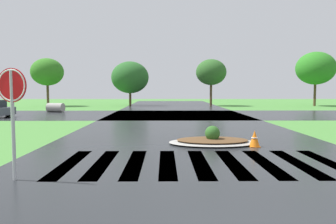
{
  "coord_description": "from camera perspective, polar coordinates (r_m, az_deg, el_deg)",
  "views": [
    {
      "loc": [
        -0.98,
        -3.8,
        2.06
      ],
      "look_at": [
        -0.81,
        12.15,
        0.91
      ],
      "focal_mm": 34.52,
      "sensor_mm": 36.0,
      "label": 1
    }
  ],
  "objects": [
    {
      "name": "drainage_pipe_stack",
      "position": [
        30.07,
        -19.23,
        0.74
      ],
      "size": [
        1.59,
        1.11,
        0.79
      ],
      "color": "#9E9B93",
      "rests_on": "ground"
    },
    {
      "name": "asphalt_roadway",
      "position": [
        13.98,
        3.43,
        -4.32
      ],
      "size": [
        10.68,
        80.0,
        0.01
      ],
      "primitive_type": "cube",
      "color": "#232628",
      "rests_on": "ground"
    },
    {
      "name": "median_island",
      "position": [
        12.22,
        7.85,
        -4.98
      ],
      "size": [
        3.26,
        2.0,
        0.68
      ],
      "color": "#9E9B93",
      "rests_on": "ground"
    },
    {
      "name": "background_treeline",
      "position": [
        38.75,
        3.61,
        6.95
      ],
      "size": [
        35.72,
        5.68,
        6.39
      ],
      "color": "#4C3823",
      "rests_on": "ground"
    },
    {
      "name": "stop_sign",
      "position": [
        7.94,
        -25.83,
        2.35
      ],
      "size": [
        0.74,
        0.24,
        2.52
      ],
      "rotation": [
        0.0,
        0.0,
        -0.27
      ],
      "color": "#B2B5BA",
      "rests_on": "ground"
    },
    {
      "name": "traffic_cone",
      "position": [
        11.87,
        15.03,
        -4.61
      ],
      "size": [
        0.38,
        0.38,
        0.59
      ],
      "color": "orange",
      "rests_on": "ground"
    },
    {
      "name": "asphalt_cross_road",
      "position": [
        25.56,
        1.6,
        -0.47
      ],
      "size": [
        90.0,
        9.61,
        0.01
      ],
      "primitive_type": "cube",
      "color": "#232628",
      "rests_on": "ground"
    },
    {
      "name": "crosswalk_stripes",
      "position": [
        9.09,
        5.66,
        -8.96
      ],
      "size": [
        7.65,
        3.53,
        0.01
      ],
      "color": "white",
      "rests_on": "ground"
    }
  ]
}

